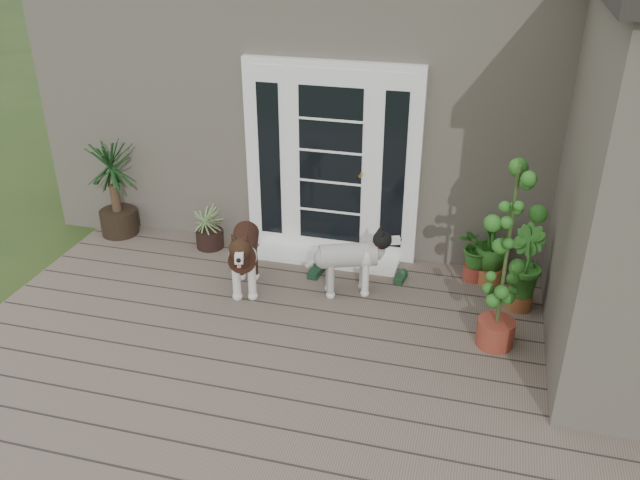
# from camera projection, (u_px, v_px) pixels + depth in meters

# --- Properties ---
(deck) EXTENTS (6.20, 4.60, 0.12)m
(deck) POSITION_uv_depth(u_px,v_px,m) (291.00, 378.00, 5.65)
(deck) COLOR #6B5B4C
(deck) RESTS_ON ground
(house_main) EXTENTS (7.40, 4.00, 3.10)m
(house_main) POSITION_uv_depth(u_px,v_px,m) (384.00, 84.00, 8.61)
(house_main) COLOR #665E54
(house_main) RESTS_ON ground
(door_unit) EXTENTS (1.90, 0.14, 2.15)m
(door_unit) POSITION_uv_depth(u_px,v_px,m) (331.00, 162.00, 7.06)
(door_unit) COLOR white
(door_unit) RESTS_ON deck
(door_step) EXTENTS (1.60, 0.40, 0.05)m
(door_step) POSITION_uv_depth(u_px,v_px,m) (326.00, 257.00, 7.37)
(door_step) COLOR white
(door_step) RESTS_ON deck
(brindle_dog) EXTENTS (0.60, 0.93, 0.72)m
(brindle_dog) POSITION_uv_depth(u_px,v_px,m) (245.00, 258.00, 6.66)
(brindle_dog) COLOR #361C13
(brindle_dog) RESTS_ON deck
(white_dog) EXTENTS (0.83, 0.58, 0.63)m
(white_dog) POSITION_uv_depth(u_px,v_px,m) (348.00, 266.00, 6.61)
(white_dog) COLOR silver
(white_dog) RESTS_ON deck
(spider_plant) EXTENTS (0.56, 0.56, 0.56)m
(spider_plant) POSITION_uv_depth(u_px,v_px,m) (209.00, 225.00, 7.52)
(spider_plant) COLOR #85A565
(spider_plant) RESTS_ON deck
(yucca) EXTENTS (1.06, 1.06, 1.18)m
(yucca) POSITION_uv_depth(u_px,v_px,m) (114.00, 188.00, 7.69)
(yucca) COLOR #113313
(yucca) RESTS_ON deck
(herb_a) EXTENTS (0.57, 0.57, 0.53)m
(herb_a) POSITION_uv_depth(u_px,v_px,m) (476.00, 256.00, 6.89)
(herb_a) COLOR #175117
(herb_a) RESTS_ON deck
(herb_b) EXTENTS (0.56, 0.56, 0.64)m
(herb_b) POSITION_uv_depth(u_px,v_px,m) (522.00, 279.00, 6.38)
(herb_b) COLOR #255C1A
(herb_b) RESTS_ON deck
(herb_c) EXTENTS (0.54, 0.54, 0.62)m
(herb_c) POSITION_uv_depth(u_px,v_px,m) (491.00, 254.00, 6.84)
(herb_c) COLOR #2A5F1B
(herb_c) RESTS_ON deck
(sapling) EXTENTS (0.55, 0.55, 1.78)m
(sapling) POSITION_uv_depth(u_px,v_px,m) (506.00, 258.00, 5.57)
(sapling) COLOR #255A19
(sapling) RESTS_ON deck
(clog_left) EXTENTS (0.19, 0.34, 0.10)m
(clog_left) POSITION_uv_depth(u_px,v_px,m) (316.00, 270.00, 7.07)
(clog_left) COLOR #13311C
(clog_left) RESTS_ON deck
(clog_right) EXTENTS (0.16, 0.28, 0.08)m
(clog_right) POSITION_uv_depth(u_px,v_px,m) (401.00, 277.00, 6.96)
(clog_right) COLOR #14331B
(clog_right) RESTS_ON deck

